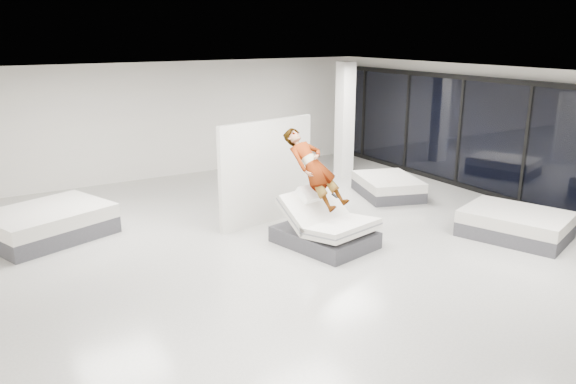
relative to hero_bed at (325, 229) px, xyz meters
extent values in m
plane|color=beige|center=(-0.39, -0.22, -0.33)|extent=(14.00, 14.00, 0.00)
plane|color=#242427|center=(-0.39, -0.22, 2.87)|extent=(14.00, 14.00, 0.00)
cube|color=white|center=(-0.39, 6.78, 1.27)|extent=(12.00, 0.04, 3.20)
cube|color=white|center=(5.61, -0.22, 1.27)|extent=(0.04, 14.00, 3.20)
cube|color=#3C3C42|center=(0.00, 0.02, -0.18)|extent=(1.68, 2.02, 0.31)
cube|color=white|center=(-0.07, 0.30, 0.33)|extent=(1.48, 1.08, 0.70)
cube|color=slate|center=(-0.07, 0.30, 0.33)|extent=(1.47, 1.00, 0.58)
cube|color=white|center=(0.09, -0.40, 0.12)|extent=(1.49, 1.17, 0.29)
cube|color=slate|center=(0.09, -0.40, 0.12)|extent=(1.51, 1.17, 0.12)
cube|color=white|center=(-0.09, 0.41, 0.62)|extent=(0.55, 0.45, 0.32)
imported|color=slate|center=(-0.07, 0.32, 0.86)|extent=(1.01, 1.76, 1.54)
cube|color=black|center=(0.22, 0.02, 0.62)|extent=(0.08, 0.15, 0.08)
cube|color=silver|center=(-0.27, 1.82, 0.78)|extent=(2.42, 0.56, 2.22)
cube|color=#3C3C42|center=(3.29, 1.99, -0.20)|extent=(1.80, 2.08, 0.26)
cube|color=white|center=(3.29, 1.99, 0.04)|extent=(1.80, 2.08, 0.22)
cube|color=#3C3C42|center=(3.53, -1.60, -0.19)|extent=(2.03, 2.32, 0.29)
cube|color=white|center=(3.53, -1.60, 0.08)|extent=(2.03, 2.32, 0.24)
cube|color=#3C3C42|center=(-4.51, 3.19, -0.17)|extent=(2.66, 2.33, 0.33)
cube|color=white|center=(-4.51, 3.19, 0.14)|extent=(2.66, 2.33, 0.28)
cube|color=white|center=(3.61, 4.28, 1.27)|extent=(0.40, 0.40, 3.20)
cube|color=#212538|center=(5.51, -0.22, 1.12)|extent=(0.06, 13.40, 2.80)
cube|color=black|center=(5.51, -0.22, -0.27)|extent=(0.12, 13.40, 0.12)
cube|color=black|center=(5.51, -0.22, 2.53)|extent=(0.12, 13.40, 0.12)
cube|color=black|center=(5.51, -0.22, 1.12)|extent=(0.09, 0.08, 2.80)
cube|color=black|center=(5.51, 1.78, 1.12)|extent=(0.09, 0.08, 2.80)
cube|color=black|center=(5.51, 3.78, 1.12)|extent=(0.09, 0.08, 2.80)
cube|color=black|center=(5.51, 5.78, 1.12)|extent=(0.09, 0.08, 2.80)
camera|label=1|loc=(-5.88, -8.34, 3.65)|focal=35.00mm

